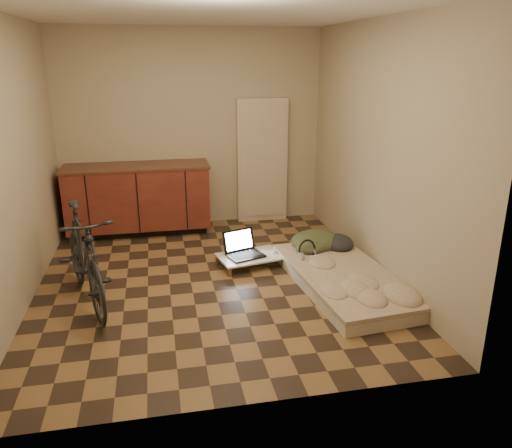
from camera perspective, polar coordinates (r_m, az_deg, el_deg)
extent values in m
cube|color=brown|center=(5.27, -5.05, -6.47)|extent=(3.50, 4.00, 0.00)
cube|color=silver|center=(4.79, -6.00, 23.00)|extent=(3.50, 4.00, 0.00)
cube|color=tan|center=(6.83, -7.35, 10.65)|extent=(3.50, 0.00, 2.60)
cube|color=tan|center=(2.94, -1.24, 0.32)|extent=(3.50, 0.00, 2.60)
cube|color=tan|center=(5.00, -25.96, 6.07)|extent=(0.00, 4.00, 2.60)
cube|color=tan|center=(5.33, 13.74, 8.08)|extent=(0.00, 4.00, 2.60)
cube|color=black|center=(6.85, -13.01, -0.43)|extent=(1.70, 0.48, 0.10)
cube|color=#531D17|center=(6.68, -13.29, 3.03)|extent=(1.80, 0.60, 0.78)
cube|color=#522B1E|center=(6.59, -13.55, 6.43)|extent=(1.84, 0.62, 0.03)
cube|color=beige|center=(6.98, 0.70, 7.22)|extent=(0.70, 0.10, 1.70)
imported|color=black|center=(4.87, -19.07, -3.04)|extent=(0.92, 1.66, 1.03)
cube|color=beige|center=(5.18, 9.96, -6.41)|extent=(1.04, 1.91, 0.12)
cube|color=beige|center=(5.15, 10.01, -5.60)|extent=(1.06, 1.93, 0.04)
cube|color=brown|center=(5.33, -3.05, -5.52)|extent=(0.04, 0.04, 0.10)
cube|color=brown|center=(5.67, -4.41, -4.03)|extent=(0.04, 0.04, 0.10)
cube|color=brown|center=(5.56, 3.14, -4.47)|extent=(0.04, 0.04, 0.10)
cube|color=brown|center=(5.89, 1.47, -3.11)|extent=(0.04, 0.04, 0.10)
cube|color=white|center=(5.58, -0.68, -3.71)|extent=(0.77, 0.58, 0.02)
cube|color=black|center=(5.55, -1.17, -3.64)|extent=(0.45, 0.38, 0.02)
cube|color=black|center=(5.64, -2.00, -1.85)|extent=(0.38, 0.19, 0.24)
cube|color=white|center=(5.64, -2.00, -1.85)|extent=(0.32, 0.15, 0.20)
ellipsoid|color=white|center=(5.65, 2.03, -3.17)|extent=(0.07, 0.10, 0.03)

